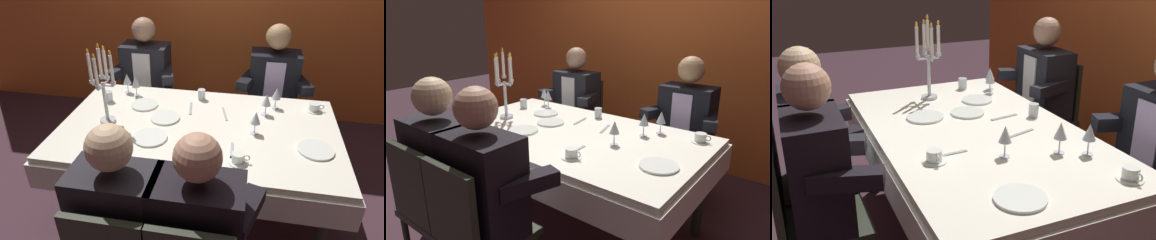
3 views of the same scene
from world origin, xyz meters
TOP-DOWN VIEW (x-y plane):
  - ground_plane at (0.00, 0.00)m, footprint 12.00×12.00m
  - back_wall at (0.00, 1.66)m, footprint 6.00×0.12m
  - dining_table at (0.00, 0.00)m, footprint 1.94×1.14m
  - candelabra at (-0.64, -0.05)m, footprint 0.19×0.19m
  - dinner_plate_0 at (0.76, -0.15)m, footprint 0.22×0.22m
  - dinner_plate_1 at (-0.25, 0.06)m, footprint 0.21×0.21m
  - dinner_plate_2 at (-0.28, -0.21)m, footprint 0.23×0.23m
  - dinner_plate_3 at (-0.46, 0.22)m, footprint 0.21×0.21m
  - wine_glass_0 at (0.38, -0.02)m, footprint 0.07×0.07m
  - wine_glass_1 at (0.45, 0.25)m, footprint 0.07×0.07m
  - wine_glass_2 at (-0.66, 0.42)m, footprint 0.07×0.07m
  - wine_glass_3 at (-0.57, 0.38)m, footprint 0.07×0.07m
  - wine_glass_4 at (0.52, 0.37)m, footprint 0.07×0.07m
  - water_tumbler_0 at (-0.04, 0.41)m, footprint 0.06×0.06m
  - water_tumbler_1 at (-0.75, 0.24)m, footprint 0.06×0.06m
  - coffee_cup_0 at (0.30, -0.36)m, footprint 0.13×0.12m
  - coffee_cup_1 at (0.81, 0.38)m, footprint 0.13×0.12m
  - knife_0 at (-0.10, 0.24)m, footprint 0.05×0.19m
  - knife_1 at (0.16, 0.20)m, footprint 0.07×0.19m
  - fork_2 at (0.25, -0.25)m, footprint 0.03×0.17m
  - seated_diner_0 at (-0.64, 0.89)m, footprint 0.63×0.48m
  - seated_diner_1 at (-0.24, -0.89)m, footprint 0.63×0.48m
  - seated_diner_2 at (0.14, -0.89)m, footprint 0.63×0.48m
  - seated_diner_3 at (0.52, 0.89)m, footprint 0.63×0.48m

SIDE VIEW (x-z plane):
  - ground_plane at x=0.00m, z-range 0.00..0.00m
  - dining_table at x=0.00m, z-range 0.25..0.99m
  - seated_diner_0 at x=-0.64m, z-range 0.12..1.36m
  - seated_diner_1 at x=-0.24m, z-range 0.12..1.36m
  - seated_diner_2 at x=0.14m, z-range 0.12..1.36m
  - seated_diner_3 at x=0.52m, z-range 0.12..1.36m
  - knife_0 at x=-0.10m, z-range 0.74..0.75m
  - knife_1 at x=0.16m, z-range 0.74..0.75m
  - fork_2 at x=0.25m, z-range 0.74..0.75m
  - dinner_plate_0 at x=0.76m, z-range 0.74..0.75m
  - dinner_plate_1 at x=-0.25m, z-range 0.74..0.75m
  - dinner_plate_2 at x=-0.28m, z-range 0.74..0.75m
  - dinner_plate_3 at x=-0.46m, z-range 0.74..0.75m
  - coffee_cup_0 at x=0.30m, z-range 0.74..0.80m
  - coffee_cup_1 at x=0.81m, z-range 0.74..0.80m
  - water_tumbler_1 at x=-0.75m, z-range 0.74..0.82m
  - water_tumbler_0 at x=-0.04m, z-range 0.74..0.82m
  - wine_glass_0 at x=0.38m, z-range 0.77..0.94m
  - wine_glass_1 at x=0.45m, z-range 0.77..0.94m
  - wine_glass_3 at x=-0.57m, z-range 0.77..0.94m
  - wine_glass_4 at x=0.52m, z-range 0.77..0.94m
  - wine_glass_2 at x=-0.66m, z-range 0.77..0.94m
  - candelabra at x=-0.64m, z-range 0.72..1.29m
  - back_wall at x=0.00m, z-range 0.00..2.70m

